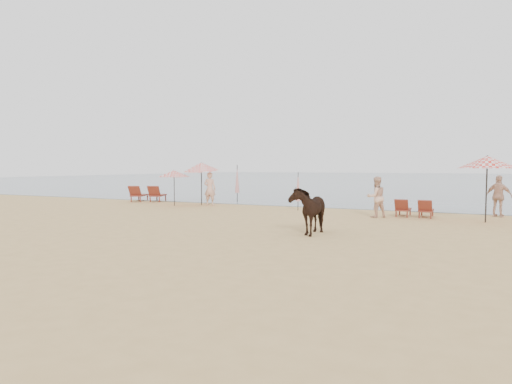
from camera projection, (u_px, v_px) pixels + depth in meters
ground at (195, 231)px, 14.90m from camera, size 120.00×120.00×0.00m
sea at (411, 178)px, 87.24m from camera, size 160.00×140.00×0.06m
lounger_cluster_left at (147, 194)px, 27.54m from camera, size 2.51×2.46×0.70m
lounger_cluster_right at (414, 209)px, 19.01m from camera, size 1.57×1.51×0.55m
umbrella_open_left_a at (174, 174)px, 24.55m from camera, size 1.81×1.81×2.06m
umbrella_open_left_b at (201, 167)px, 25.04m from camera, size 2.04×2.08×2.60m
umbrella_open_right at (487, 162)px, 17.07m from camera, size 2.21×2.21×2.70m
umbrella_closed_left at (237, 179)px, 27.39m from camera, size 0.29×0.29×2.36m
umbrella_closed_right at (298, 187)px, 21.92m from camera, size 0.24×0.24×1.96m
cow at (309, 210)px, 14.30m from camera, size 0.90×1.90×1.60m
beachgoer_left at (210, 189)px, 24.83m from camera, size 0.77×0.57×1.94m
beachgoer_right_a at (376, 197)px, 18.88m from camera, size 1.11×1.08×1.81m
beachgoer_right_b at (499, 196)px, 19.04m from camera, size 1.19×0.84×1.87m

